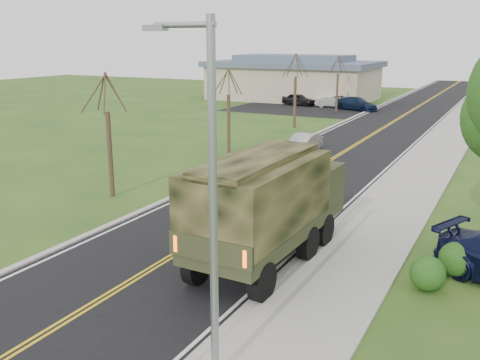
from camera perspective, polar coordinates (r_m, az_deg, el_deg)
The scene contains 17 objects.
ground at distance 16.04m, azimuth -17.80°, elevation -13.98°, with size 160.00×160.00×0.00m, color #274C19.
road at distance 51.26m, azimuth 15.66°, elevation 5.75°, with size 8.00×120.00×0.01m, color black.
curb_right at distance 50.57m, azimuth 20.27°, elevation 5.34°, with size 0.30×120.00×0.12m, color #9E998E.
sidewalk_right at distance 50.39m, azimuth 22.24°, elevation 5.11°, with size 3.20×120.00×0.10m, color #9E998E.
curb_left at distance 52.25m, azimuth 11.20°, elevation 6.23°, with size 0.30×120.00×0.10m, color #9E998E.
street_light at distance 11.09m, azimuth -3.34°, elevation -1.45°, with size 1.65×0.22×8.00m.
bare_tree_a at distance 26.68m, azimuth -13.76°, elevation 3.74°, with size 1.93×2.26×6.08m.
bare_tree_b at distance 36.45m, azimuth -1.23°, elevation 6.77°, with size 1.83×2.14×5.73m.
bare_tree_c at distance 47.21m, azimuth 5.88°, elevation 8.89°, with size 2.04×2.39×6.42m.
bare_tree_d at distance 58.50m, azimuth 10.33°, elevation 9.62°, with size 1.88×2.20×5.91m.
commercial_building at distance 70.87m, azimuth 5.77°, elevation 10.74°, with size 25.50×21.50×5.65m.
military_truck at distance 18.16m, azimuth 2.95°, elevation -2.19°, with size 2.96×7.93×3.91m.
suv_champagne at distance 29.25m, azimuth -0.09°, elevation 1.40°, with size 2.57×5.58×1.55m, color tan.
sedan_silver at distance 36.95m, azimuth 6.74°, elevation 3.90°, with size 1.36×3.89×1.28m, color #AFB0B4.
lot_car_dark at distance 64.17m, azimuth 6.30°, elevation 8.54°, with size 1.65×4.09×1.39m, color black.
lot_car_silver at distance 62.76m, azimuth 9.88°, elevation 8.23°, with size 1.37×3.94×1.30m, color silver.
lot_car_navy at distance 60.69m, azimuth 12.32°, elevation 7.96°, with size 2.00×4.92×1.43m, color #0E1B35.
Camera 1 is at (10.40, -9.63, 7.52)m, focal length 40.00 mm.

